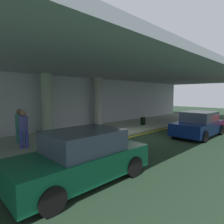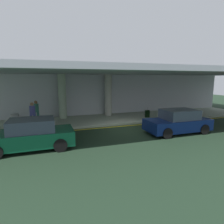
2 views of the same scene
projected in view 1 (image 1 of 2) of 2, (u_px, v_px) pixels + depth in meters
The scene contains 12 objects.
ground_plane at pixel (146, 137), 11.25m from camera, with size 60.00×60.00×0.00m, color black.
sidewalk at pixel (110, 129), 13.45m from camera, with size 26.00×4.20×0.15m, color #94A08D.
lane_stripe_yellow at pixel (137, 135), 11.77m from camera, with size 26.00×0.14×0.01m, color yellow.
support_column_far_left at pixel (47, 104), 11.47m from camera, with size 0.65×0.65×3.65m, color #90A289.
support_column_left_mid at pixel (98, 102), 14.25m from camera, with size 0.65×0.65×3.65m, color #999B8F.
ceiling_overhang at pixel (115, 73), 12.74m from camera, with size 28.00×13.20×0.30m, color gray.
terminal_back_wall at pixel (91, 103), 14.89m from camera, with size 26.00×0.30×3.80m, color #ABB0B6.
car_navy at pixel (199, 125), 11.55m from camera, with size 4.10×1.92×1.50m.
car_dark_green at pixel (82, 157), 5.51m from camera, with size 4.10×1.92×1.50m.
traveler_with_luggage at pixel (24, 127), 8.38m from camera, with size 0.38×0.38×1.68m.
person_waiting_for_ride at pixel (19, 124), 9.30m from camera, with size 0.38×0.38×1.68m.
suitcase_upright_primary at pixel (143, 121), 14.86m from camera, with size 0.36×0.22×0.90m.
Camera 1 is at (-9.18, -6.50, 2.54)m, focal length 30.38 mm.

